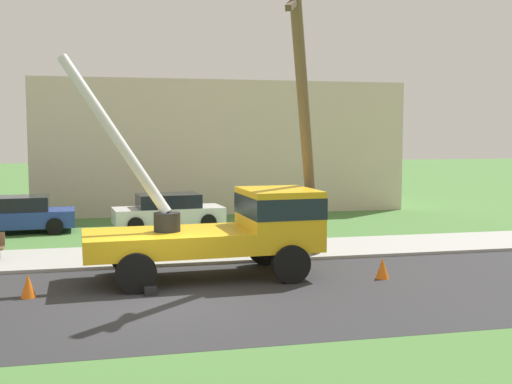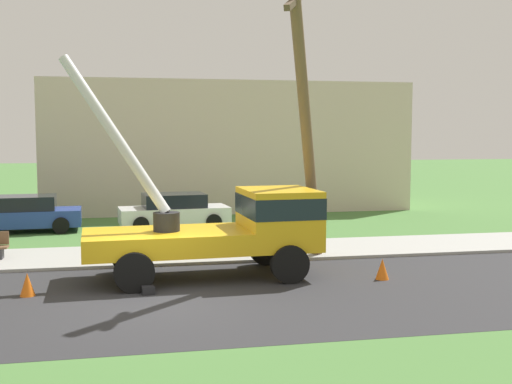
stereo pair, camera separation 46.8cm
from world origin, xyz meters
name	(u,v)px [view 1 (the left image)]	position (x,y,z in m)	size (l,w,h in m)	color
ground_plane	(139,227)	(0.00, 12.00, 0.00)	(120.00, 120.00, 0.00)	#477538
road_asphalt	(162,300)	(0.00, 0.00, 0.00)	(80.00, 7.38, 0.01)	#2B2B2D
sidewalk_strip	(148,255)	(0.00, 5.36, 0.05)	(80.00, 3.33, 0.10)	#9E9E99
utility_truck	(233,225)	(2.10, 2.15, 1.41)	(6.88, 3.21, 5.98)	gold
leaning_utility_pole	(305,118)	(4.30, 2.76, 4.31)	(2.16, 3.64, 8.44)	brown
traffic_cone_ahead	(382,268)	(5.93, 0.93, 0.28)	(0.36, 0.36, 0.56)	orange
traffic_cone_behind	(28,286)	(-3.06, 0.95, 0.28)	(0.36, 0.36, 0.56)	orange
traffic_cone_curbside	(294,256)	(4.10, 3.07, 0.28)	(0.36, 0.36, 0.56)	orange
parked_sedan_blue	(16,215)	(-4.75, 11.45, 0.71)	(4.49, 2.18, 1.42)	#263F99
parked_sedan_white	(168,211)	(1.15, 11.24, 0.71)	(4.55, 2.29, 1.42)	silver
lowrise_building_backdrop	(217,146)	(4.31, 18.13, 3.20)	(18.00, 6.00, 6.40)	beige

